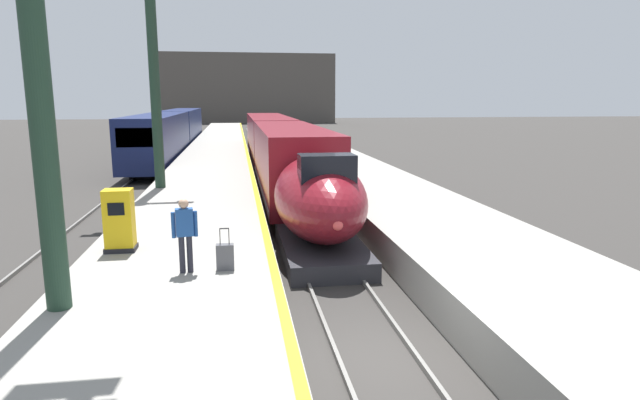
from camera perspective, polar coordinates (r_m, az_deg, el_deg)
The scene contains 15 objects.
ground_plane at distance 10.62m, azimuth 6.21°, elevation -16.77°, with size 260.00×260.00×0.00m, color #33302D.
platform_left at distance 34.14m, azimuth -11.43°, elevation 3.19°, with size 4.80×110.00×1.05m, color gray.
platform_right at distance 34.74m, azimuth 2.06°, elevation 3.52°, with size 4.80×110.00×1.05m, color gray.
platform_left_safety_stripe at distance 34.05m, azimuth -7.62°, elevation 4.18°, with size 0.20×107.80×0.01m, color yellow.
rail_main_left at distance 36.94m, azimuth -6.11°, elevation 3.17°, with size 0.08×110.00×0.12m, color slate.
rail_main_right at distance 37.04m, azimuth -3.79°, elevation 3.23°, with size 0.08×110.00×0.12m, color slate.
rail_secondary_left at distance 37.43m, azimuth -18.60°, elevation 2.77°, with size 0.08×110.00×0.12m, color slate.
rail_secondary_right at distance 37.21m, azimuth -16.32°, elevation 2.86°, with size 0.08×110.00×0.12m, color slate.
highspeed_train_main at distance 31.81m, azimuth -4.35°, elevation 5.37°, with size 2.92×37.89×3.60m.
regional_train_adjacent at distance 50.00m, azimuth -15.45°, elevation 7.20°, with size 2.85×36.60×3.80m.
station_column_mid at distance 24.38m, azimuth -17.46°, elevation 15.19°, with size 4.00×0.68×9.96m.
passenger_near_edge at distance 12.23m, azimuth -14.28°, elevation -3.10°, with size 0.57×0.27×1.69m.
rolling_suitcase at distance 12.41m, azimuth -10.12°, elevation -6.01°, with size 0.40×0.22×0.98m.
ticket_machine_yellow at distance 14.55m, azimuth -20.67°, elevation -2.28°, with size 0.76×0.62×1.60m.
terminus_back_wall at distance 111.13m, azimuth -7.81°, elevation 11.75°, with size 36.00×2.00×14.00m, color #4C4742.
Camera 1 is at (-2.54, -9.08, 4.90)m, focal length 29.90 mm.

